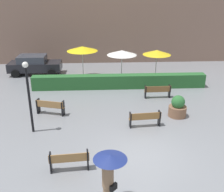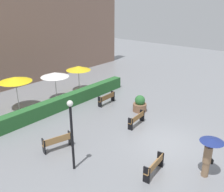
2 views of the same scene
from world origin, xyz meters
name	(u,v)px [view 2 (image 2 of 2)]	position (x,y,z in m)	size (l,w,h in m)	color
ground_plane	(167,143)	(0.00, 0.00, 0.00)	(60.00, 60.00, 0.00)	gray
bench_far_left	(57,141)	(-4.42, 4.31, 0.50)	(1.65, 0.79, 0.85)	#9E7242
bench_near_left	(154,166)	(-2.88, -0.85, 0.49)	(1.57, 0.46, 0.81)	#9E7242
bench_back_row	(107,98)	(2.14, 6.43, 0.49)	(1.71, 0.38, 0.83)	brown
bench_mid_center	(137,119)	(0.67, 2.59, 0.49)	(1.66, 0.46, 0.81)	olive
pedestrian_with_umbrella	(209,151)	(-1.41, -2.75, 1.34)	(1.07, 1.07, 1.99)	#8C6B4C
planter_pot	(140,104)	(2.68, 3.72, 0.52)	(0.99, 0.99, 1.22)	brown
lamp_post	(72,128)	(-4.99, 2.37, 2.22)	(0.28, 0.28, 3.59)	black
patio_umbrella_yellow	(15,79)	(-2.86, 10.76, 2.36)	(2.35, 2.35, 2.54)	silver
patio_umbrella_white	(55,75)	(0.11, 10.07, 2.18)	(2.23, 2.23, 2.35)	silver
patio_umbrella_yellow_far	(78,68)	(2.78, 10.24, 2.13)	(2.13, 2.13, 2.31)	silver
hedge_strip	(67,101)	(-0.20, 8.40, 0.49)	(12.23, 0.70, 0.97)	#28602D
building_facade	(10,40)	(0.00, 16.00, 4.33)	(28.00, 1.20, 8.67)	#846656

